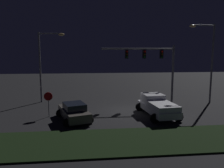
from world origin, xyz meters
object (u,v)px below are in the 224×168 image
object	(u,v)px
pickup_truck	(157,105)
stop_sign	(48,100)
street_lamp_right	(208,54)
traffic_signal_gantry	(152,60)
street_lamp_left	(45,58)
car_sedan	(74,112)

from	to	relation	value
pickup_truck	stop_sign	world-z (taller)	stop_sign
street_lamp_right	traffic_signal_gantry	bearing A→B (deg)	170.73
pickup_truck	street_lamp_left	size ratio (longest dim) A/B	0.70
pickup_truck	car_sedan	bearing A→B (deg)	89.61
stop_sign	car_sedan	bearing A→B (deg)	-28.70
pickup_truck	stop_sign	bearing A→B (deg)	80.97
street_lamp_left	stop_sign	world-z (taller)	street_lamp_left
car_sedan	street_lamp_right	size ratio (longest dim) A/B	0.54
pickup_truck	street_lamp_left	bearing A→B (deg)	52.69
street_lamp_left	stop_sign	size ratio (longest dim) A/B	3.56
pickup_truck	stop_sign	distance (m)	9.75
stop_sign	street_lamp_right	bearing A→B (deg)	12.83
pickup_truck	street_lamp_left	distance (m)	13.57
street_lamp_left	traffic_signal_gantry	bearing A→B (deg)	-6.74
car_sedan	street_lamp_right	world-z (taller)	street_lamp_right
pickup_truck	traffic_signal_gantry	xyz separation A→B (m)	(1.07, 5.41, 3.90)
traffic_signal_gantry	street_lamp_right	world-z (taller)	street_lamp_right
street_lamp_left	street_lamp_right	distance (m)	18.23
car_sedan	pickup_truck	bearing A→B (deg)	-103.13
traffic_signal_gantry	stop_sign	world-z (taller)	traffic_signal_gantry
car_sedan	stop_sign	bearing A→B (deg)	43.12
pickup_truck	street_lamp_right	size ratio (longest dim) A/B	0.63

